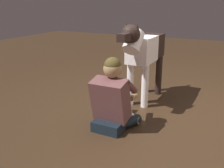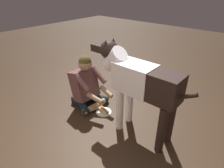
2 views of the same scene
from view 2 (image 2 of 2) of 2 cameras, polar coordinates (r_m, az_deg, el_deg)
The scene contains 4 objects.
ground_plane at distance 2.66m, azimuth 0.40°, elevation -14.48°, with size 14.47×14.47×0.00m, color #352315.
person_sitting_on_floor at distance 3.06m, azimuth -7.62°, elevation -0.45°, with size 0.68×0.58×0.85m.
large_dog at distance 2.30m, azimuth 7.94°, elevation 0.84°, with size 1.46×0.33×1.19m.
hot_dog_on_plate at distance 3.01m, azimuth -2.54°, elevation -8.08°, with size 0.25×0.25×0.06m.
Camera 2 is at (-1.25, 1.50, 1.81)m, focal length 30.42 mm.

